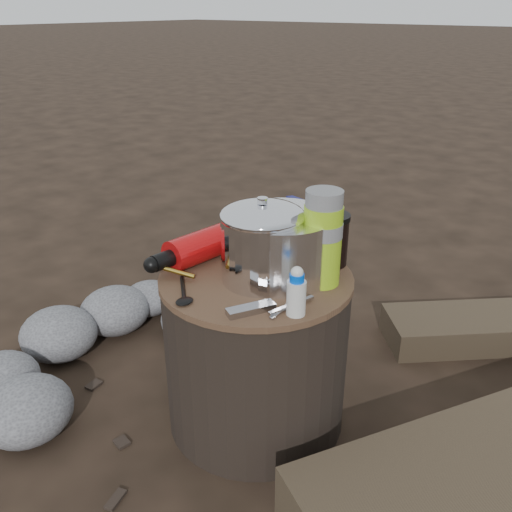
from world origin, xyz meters
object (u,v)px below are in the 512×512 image
Objects in this scene: travel_mug at (331,240)px; fuel_bottle at (210,243)px; thermos at (322,239)px; camping_pot at (262,242)px; stump at (256,350)px.

fuel_bottle is at bearing -148.10° from travel_mug.
camping_pot is at bearing -147.84° from thermos.
travel_mug is (0.08, 0.17, -0.03)m from camping_pot.
thermos reaches higher than fuel_bottle.
stump is at bearing -120.30° from travel_mug.
fuel_bottle is at bearing 175.68° from camping_pot.
fuel_bottle is at bearing -168.68° from thermos.
fuel_bottle is 1.49× the size of thermos.
thermos is (0.12, 0.07, 0.02)m from camping_pot.
fuel_bottle is 0.30m from travel_mug.
fuel_bottle is (-0.18, 0.01, -0.06)m from camping_pot.
thermos is 0.12m from travel_mug.
fuel_bottle is at bearing 176.50° from stump.
stump is 0.31m from camping_pot.
travel_mug is at bearing 37.08° from fuel_bottle.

